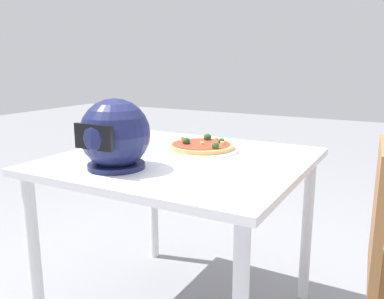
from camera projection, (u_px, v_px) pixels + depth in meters
The scene contains 4 objects.
dining_table at pixel (182, 178), 1.72m from camera, with size 1.02×0.98×0.76m.
pizza_plate at pixel (201, 149), 1.83m from camera, with size 0.34×0.34×0.01m, color white.
pizza at pixel (201, 145), 1.83m from camera, with size 0.30×0.30×0.05m.
motorcycle_helmet at pixel (115, 135), 1.51m from camera, with size 0.27×0.27×0.27m.
Camera 1 is at (-0.84, 1.43, 1.16)m, focal length 37.62 mm.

